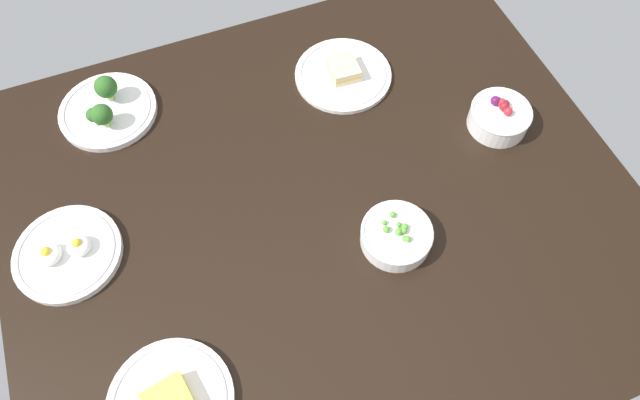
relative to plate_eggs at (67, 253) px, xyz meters
The scene contains 6 objects.
dining_table 51.17cm from the plate_eggs, ahead, with size 129.43×112.39×4.00cm, color black.
plate_eggs is the anchor object (origin of this frame).
bowl_peas 64.94cm from the plate_eggs, 18.67° to the right, with size 14.35×14.35×5.31cm.
plate_broccoli 35.38cm from the plate_eggs, 65.89° to the left, with size 21.94×21.94×8.07cm.
bowl_berries 95.21cm from the plate_eggs, ahead, with size 13.52×13.52×7.09cm.
plate_sandwich 72.19cm from the plate_eggs, 18.49° to the left, with size 22.86×22.86×4.34cm.
Camera 1 is at (-21.31, -53.88, 108.15)cm, focal length 32.17 mm.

